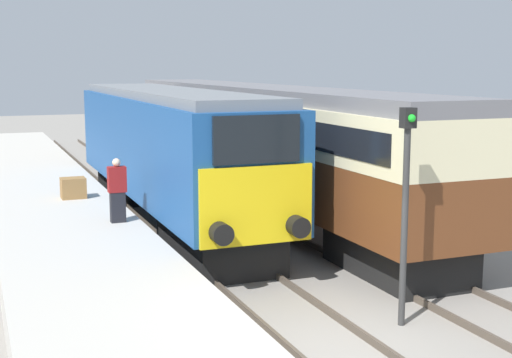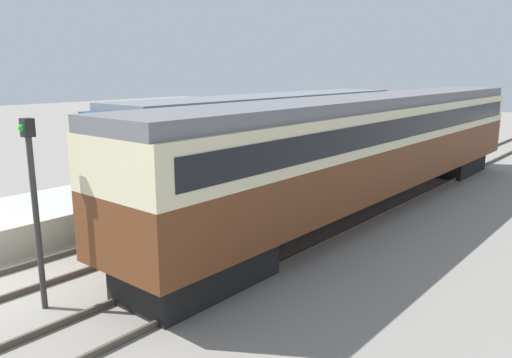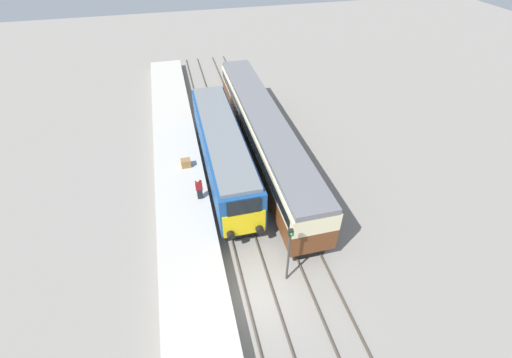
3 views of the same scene
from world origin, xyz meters
name	(u,v)px [view 1 (image 1 of 3)]	position (x,y,z in m)	size (l,w,h in m)	color
ground_plane	(337,353)	(0.00, 0.00, 0.00)	(120.00, 120.00, 0.00)	gray
platform_left	(68,238)	(-3.30, 8.00, 0.42)	(3.50, 50.00, 0.83)	#B7B2A8
rails_near_track	(233,269)	(0.00, 5.00, 0.07)	(1.51, 60.00, 0.14)	#4C4238
rails_far_track	(362,254)	(3.40, 5.00, 0.07)	(1.50, 60.00, 0.14)	#4C4238
locomotive	(168,149)	(0.00, 10.61, 2.22)	(2.70, 14.57, 3.98)	black
passenger_carriage	(257,133)	(3.40, 11.97, 2.46)	(2.75, 21.35, 4.02)	black
person_on_platform	(117,191)	(-2.13, 7.48, 1.62)	(0.44, 0.26, 1.60)	black
signal_post	(406,198)	(1.70, 0.69, 2.35)	(0.24, 0.28, 3.96)	#333333
luggage_crate	(73,188)	(-2.71, 11.18, 1.13)	(0.70, 0.56, 0.60)	olive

